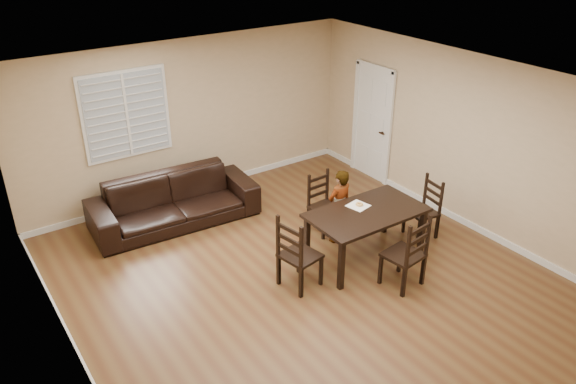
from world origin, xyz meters
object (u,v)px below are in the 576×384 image
at_px(dining_table, 366,217).
at_px(sofa, 174,201).
at_px(chair_near, 321,203).
at_px(chair_far, 411,257).
at_px(donut, 359,204).
at_px(child, 339,206).
at_px(chair_left, 293,258).
at_px(chair_right, 428,209).

bearing_deg(dining_table, sofa, 126.12).
relative_size(chair_near, chair_far, 0.90).
height_order(chair_near, donut, chair_near).
relative_size(child, sofa, 0.45).
height_order(chair_near, chair_left, chair_left).
height_order(dining_table, chair_far, chair_far).
bearing_deg(chair_right, child, -107.78).
xyz_separation_m(chair_right, child, (-1.24, 0.63, 0.15)).
bearing_deg(sofa, dining_table, -50.61).
height_order(chair_far, sofa, chair_far).
bearing_deg(child, chair_near, -92.36).
bearing_deg(chair_near, chair_right, -44.13).
bearing_deg(chair_far, sofa, -69.26).
height_order(chair_right, sofa, chair_right).
height_order(chair_near, child, child).
distance_m(chair_near, donut, 0.93).
bearing_deg(chair_near, sofa, 137.32).
distance_m(chair_left, chair_right, 2.51).
height_order(chair_far, donut, chair_far).
relative_size(chair_far, chair_left, 1.00).
height_order(chair_left, chair_right, chair_left).
height_order(chair_near, chair_far, chair_far).
distance_m(donut, sofa, 2.99).
xyz_separation_m(donut, sofa, (-1.82, 2.33, -0.42)).
bearing_deg(chair_left, chair_near, -60.58).
xyz_separation_m(chair_left, sofa, (-0.54, 2.53, -0.10)).
height_order(chair_near, chair_right, chair_near).
bearing_deg(donut, chair_far, -90.66).
bearing_deg(chair_right, dining_table, -82.32).
bearing_deg(chair_near, dining_table, -93.51).
distance_m(dining_table, chair_far, 0.90).
distance_m(chair_left, donut, 1.34).
distance_m(chair_near, chair_right, 1.64).
height_order(chair_left, child, child).
xyz_separation_m(child, donut, (0.02, -0.41, 0.22)).
distance_m(child, sofa, 2.64).
distance_m(chair_left, child, 1.41).
bearing_deg(chair_far, chair_left, -41.65).
bearing_deg(dining_table, chair_left, -178.88).
relative_size(chair_far, child, 0.91).
bearing_deg(dining_table, chair_near, 90.44).
relative_size(chair_left, chair_right, 1.12).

